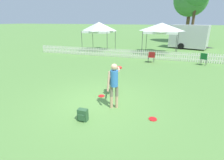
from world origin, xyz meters
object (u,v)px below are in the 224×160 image
object	(u,v)px
equipment_trailer	(189,36)
tree_right_grove	(191,0)
handler_person	(114,80)
folding_chair_blue_left	(151,56)
folding_chair_center	(204,58)
backpack_on_grass	(83,115)
canopy_tent_main	(161,28)
frisbee_near_handler	(101,96)
leaping_dog	(111,82)
frisbee_near_dog	(153,119)
canopy_tent_secondary	(99,27)

from	to	relation	value
equipment_trailer	tree_right_grove	size ratio (longest dim) A/B	0.60
handler_person	folding_chair_blue_left	bearing A→B (deg)	62.78
folding_chair_center	tree_right_grove	distance (m)	15.30
backpack_on_grass	canopy_tent_main	xyz separation A→B (m)	(1.64, 13.05, 2.22)
folding_chair_blue_left	frisbee_near_handler	bearing A→B (deg)	69.22
leaping_dog	frisbee_near_handler	world-z (taller)	leaping_dog
frisbee_near_dog	canopy_tent_main	size ratio (longest dim) A/B	0.09
folding_chair_blue_left	canopy_tent_secondary	bearing A→B (deg)	-42.68
folding_chair_blue_left	tree_right_grove	xyz separation A→B (m)	(3.43, 14.69, 5.25)
frisbee_near_dog	folding_chair_center	bearing A→B (deg)	72.16
handler_person	tree_right_grove	distance (m)	23.35
frisbee_near_handler	tree_right_grove	bearing A→B (deg)	77.49
canopy_tent_main	tree_right_grove	distance (m)	11.60
canopy_tent_secondary	frisbee_near_handler	bearing A→B (deg)	-67.85
backpack_on_grass	canopy_tent_main	size ratio (longest dim) A/B	0.13
frisbee_near_handler	canopy_tent_main	world-z (taller)	canopy_tent_main
canopy_tent_secondary	frisbee_near_dog	bearing A→B (deg)	-60.83
folding_chair_center	canopy_tent_secondary	bearing A→B (deg)	1.27
backpack_on_grass	folding_chair_center	xyz separation A→B (m)	(4.95, 9.35, 0.35)
leaping_dog	tree_right_grove	xyz separation A→B (m)	(4.55, 21.24, 5.23)
frisbee_near_handler	equipment_trailer	size ratio (longest dim) A/B	0.06
backpack_on_grass	equipment_trailer	xyz separation A→B (m)	(4.54, 17.65, 1.17)
folding_chair_blue_left	canopy_tent_secondary	distance (m)	7.17
frisbee_near_dog	tree_right_grove	distance (m)	23.79
frisbee_near_handler	tree_right_grove	xyz separation A→B (m)	(4.82, 21.74, 5.75)
leaping_dog	equipment_trailer	distance (m)	15.80
handler_person	tree_right_grove	size ratio (longest dim) A/B	0.21
folding_chair_blue_left	canopy_tent_main	xyz separation A→B (m)	(0.37, 4.01, 1.91)
tree_right_grove	folding_chair_center	bearing A→B (deg)	-89.00
folding_chair_blue_left	canopy_tent_main	distance (m)	4.46
frisbee_near_handler	folding_chair_center	distance (m)	8.95
frisbee_near_handler	folding_chair_center	world-z (taller)	folding_chair_center
handler_person	frisbee_near_dog	bearing A→B (deg)	-39.31
equipment_trailer	frisbee_near_dog	bearing A→B (deg)	-81.98
canopy_tent_main	canopy_tent_secondary	xyz separation A→B (m)	(-6.17, -0.24, -0.01)
folding_chair_center	folding_chair_blue_left	bearing A→B (deg)	26.14
backpack_on_grass	equipment_trailer	size ratio (longest dim) A/B	0.08
frisbee_near_dog	leaping_dog	bearing A→B (deg)	140.08
frisbee_near_handler	backpack_on_grass	distance (m)	2.01
folding_chair_blue_left	tree_right_grove	bearing A→B (deg)	-112.78
handler_person	frisbee_near_handler	distance (m)	1.56
handler_person	frisbee_near_handler	xyz separation A→B (m)	(-0.82, 0.78, -1.06)
handler_person	equipment_trailer	distance (m)	16.88
backpack_on_grass	folding_chair_blue_left	world-z (taller)	folding_chair_blue_left
tree_right_grove	canopy_tent_secondary	bearing A→B (deg)	-130.19
folding_chair_center	canopy_tent_secondary	size ratio (longest dim) A/B	0.31
canopy_tent_secondary	tree_right_grove	distance (m)	14.68
handler_person	leaping_dog	bearing A→B (deg)	90.37
leaping_dog	canopy_tent_main	world-z (taller)	canopy_tent_main
folding_chair_blue_left	folding_chair_center	size ratio (longest dim) A/B	0.94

